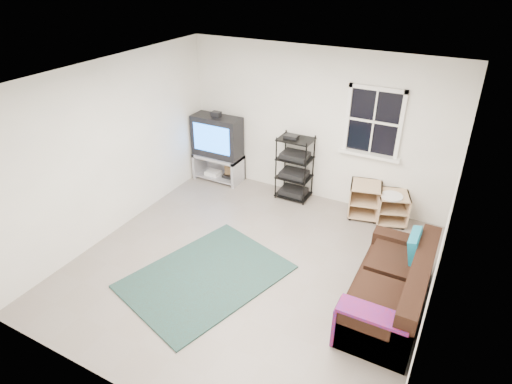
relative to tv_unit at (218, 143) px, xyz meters
The scene contains 8 objects.
room 2.85m from the tv_unit, ahead, with size 4.60×4.62×4.60m.
tv_unit is the anchor object (origin of this frame).
av_rack 1.57m from the tv_unit, ahead, with size 0.58×0.42×1.16m.
side_table_left 2.85m from the tv_unit, ahead, with size 0.59×0.59×0.58m.
side_table_right 3.28m from the tv_unit, ahead, with size 0.60×0.60×0.54m.
sofa 4.21m from the tv_unit, 28.07° to the right, with size 0.81×1.83×0.84m.
shag_rug 2.98m from the tv_unit, 61.35° to the right, with size 1.50×2.06×0.02m, color black.
paper_bag 0.60m from the tv_unit, 22.84° to the left, with size 0.29×0.19×0.42m, color olive.
Camera 1 is at (2.28, -4.13, 3.82)m, focal length 30.00 mm.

